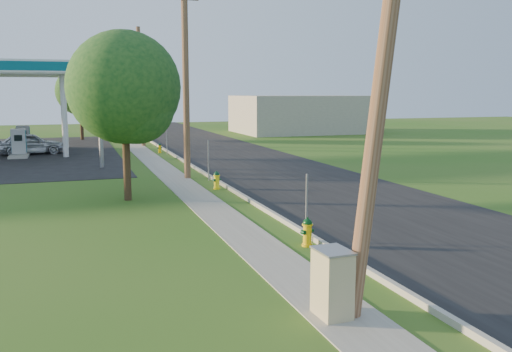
% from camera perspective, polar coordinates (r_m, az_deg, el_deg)
% --- Properties ---
extents(ground_plane, '(140.00, 140.00, 0.00)m').
position_cam_1_polar(ground_plane, '(12.34, 12.36, -11.86)').
color(ground_plane, '#265C14').
rests_on(ground_plane, ground).
extents(road, '(8.00, 120.00, 0.02)m').
position_cam_1_polar(road, '(22.89, 9.09, -2.17)').
color(road, black).
rests_on(road, ground).
extents(curb, '(0.15, 120.00, 0.15)m').
position_cam_1_polar(curb, '(21.32, -0.47, -2.68)').
color(curb, '#A09E92').
rests_on(curb, ground).
extents(sidewalk, '(1.50, 120.00, 0.03)m').
position_cam_1_polar(sidewalk, '(20.86, -5.04, -3.14)').
color(sidewalk, gray).
rests_on(sidewalk, ground).
extents(utility_pole_near, '(1.40, 0.32, 9.48)m').
position_cam_1_polar(utility_pole_near, '(10.41, 13.25, 11.30)').
color(utility_pole_near, brown).
rests_on(utility_pole_near, ground).
extents(utility_pole_mid, '(1.40, 0.32, 9.80)m').
position_cam_1_polar(utility_pole_mid, '(27.39, -7.40, 10.04)').
color(utility_pole_mid, brown).
rests_on(utility_pole_mid, ground).
extents(utility_pole_far, '(1.40, 0.32, 9.50)m').
position_cam_1_polar(utility_pole_far, '(45.17, -12.03, 9.19)').
color(utility_pole_far, brown).
rests_on(utility_pole_far, ground).
extents(sign_post_near, '(0.05, 0.04, 2.00)m').
position_cam_1_polar(sign_post_near, '(15.74, 5.35, -3.38)').
color(sign_post_near, gray).
rests_on(sign_post_near, ground).
extents(sign_post_mid, '(0.05, 0.04, 2.00)m').
position_cam_1_polar(sign_post_mid, '(26.80, -5.03, 1.64)').
color(sign_post_mid, gray).
rests_on(sign_post_mid, ground).
extents(sign_post_far, '(0.05, 0.04, 2.00)m').
position_cam_1_polar(sign_post_far, '(38.70, -9.37, 3.74)').
color(sign_post_far, gray).
rests_on(sign_post_far, ground).
extents(fuel_pump_ne, '(1.20, 3.20, 1.90)m').
position_cam_1_polar(fuel_pump_ne, '(40.14, -23.68, 2.90)').
color(fuel_pump_ne, '#A09E92').
rests_on(fuel_pump_ne, ground).
extents(fuel_pump_se, '(1.20, 3.20, 1.90)m').
position_cam_1_polar(fuel_pump_se, '(44.11, -23.26, 3.38)').
color(fuel_pump_se, '#A09E92').
rests_on(fuel_pump_se, ground).
extents(price_pylon, '(0.34, 2.04, 6.85)m').
position_cam_1_polar(price_pylon, '(32.39, -16.30, 10.41)').
color(price_pylon, gray).
rests_on(price_pylon, ground).
extents(distant_building, '(14.00, 10.00, 4.00)m').
position_cam_1_polar(distant_building, '(59.93, 4.90, 6.51)').
color(distant_building, gray).
rests_on(distant_building, ground).
extents(tree_verge, '(4.45, 4.45, 6.74)m').
position_cam_1_polar(tree_verge, '(22.08, -13.44, 8.61)').
color(tree_verge, '#38251A').
rests_on(tree_verge, ground).
extents(tree_lot, '(4.39, 4.39, 6.65)m').
position_cam_1_polar(tree_lot, '(52.44, -17.91, 8.31)').
color(tree_lot, '#38251A').
rests_on(tree_lot, ground).
extents(hydrant_near, '(0.43, 0.39, 0.84)m').
position_cam_1_polar(hydrant_near, '(15.43, 5.44, -5.89)').
color(hydrant_near, '#E3B20E').
rests_on(hydrant_near, ground).
extents(hydrant_mid, '(0.43, 0.38, 0.84)m').
position_cam_1_polar(hydrant_mid, '(24.43, -4.16, -0.44)').
color(hydrant_mid, yellow).
rests_on(hydrant_mid, ground).
extents(hydrant_far, '(0.36, 0.32, 0.70)m').
position_cam_1_polar(hydrant_far, '(39.84, -10.10, 2.91)').
color(hydrant_far, yellow).
rests_on(hydrant_far, ground).
extents(utility_cabinet, '(0.63, 0.81, 1.35)m').
position_cam_1_polar(utility_cabinet, '(10.68, 8.03, -11.14)').
color(utility_cabinet, tan).
rests_on(utility_cabinet, ground).
extents(car_silver, '(4.68, 2.28, 1.54)m').
position_cam_1_polar(car_silver, '(41.32, -22.67, 3.17)').
color(car_silver, '#BABDC3').
rests_on(car_silver, ground).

